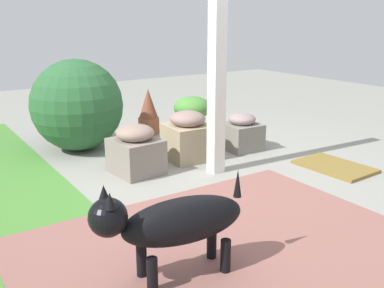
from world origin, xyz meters
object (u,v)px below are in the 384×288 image
object	(u,v)px
stone_planter_near	(188,137)
dog	(173,222)
doormat	(335,166)
round_shrub	(77,105)
stone_planter_mid	(136,150)
stone_planter_nearest	(242,133)
porch_pillar	(217,55)
terracotta_pot_spiky	(148,112)
terracotta_pot_broad	(192,112)

from	to	relation	value
stone_planter_near	dog	world-z (taller)	dog
stone_planter_near	doormat	distance (m)	1.42
stone_planter_near	round_shrub	size ratio (longest dim) A/B	0.51
dog	doormat	world-z (taller)	dog
stone_planter_mid	round_shrub	xyz separation A→B (m)	(1.00, 0.16, 0.26)
stone_planter_near	stone_planter_mid	bearing A→B (deg)	97.18
stone_planter_nearest	dog	xyz separation A→B (m)	(-1.66, 1.86, 0.16)
porch_pillar	stone_planter_near	world-z (taller)	porch_pillar
stone_planter_near	doormat	size ratio (longest dim) A/B	0.72
porch_pillar	terracotta_pot_spiky	distance (m)	1.73
stone_planter_near	dog	distance (m)	2.09
porch_pillar	stone_planter_mid	xyz separation A→B (m)	(0.37, 0.61, -0.84)
porch_pillar	dog	size ratio (longest dim) A/B	2.46
terracotta_pot_broad	doormat	bearing A→B (deg)	-165.58
round_shrub	dog	distance (m)	2.66
stone_planter_mid	terracotta_pot_broad	world-z (taller)	terracotta_pot_broad
stone_planter_nearest	doormat	distance (m)	1.02
stone_planter_nearest	round_shrub	xyz separation A→B (m)	(0.97, 1.42, 0.29)
stone_planter_mid	terracotta_pot_broad	size ratio (longest dim) A/B	0.99
porch_pillar	stone_planter_near	xyz separation A→B (m)	(0.45, 0.01, -0.82)
terracotta_pot_broad	dog	bearing A→B (deg)	144.25
round_shrub	terracotta_pot_broad	distance (m)	1.34
stone_planter_mid	terracotta_pot_spiky	xyz separation A→B (m)	(1.17, -0.76, 0.05)
terracotta_pot_spiky	doormat	world-z (taller)	terracotta_pot_spiky
dog	round_shrub	bearing A→B (deg)	-9.44
round_shrub	dog	xyz separation A→B (m)	(-2.62, 0.44, -0.14)
stone_planter_near	terracotta_pot_spiky	distance (m)	1.10
stone_planter_nearest	doormat	world-z (taller)	stone_planter_nearest
stone_planter_mid	terracotta_pot_spiky	world-z (taller)	terracotta_pot_spiky
stone_planter_nearest	doormat	xyz separation A→B (m)	(-0.95, -0.34, -0.17)
terracotta_pot_broad	dog	xyz separation A→B (m)	(-2.43, 1.75, 0.06)
porch_pillar	stone_planter_nearest	bearing A→B (deg)	-57.72
porch_pillar	dog	world-z (taller)	porch_pillar
stone_planter_nearest	dog	distance (m)	2.50
terracotta_pot_broad	doormat	world-z (taller)	terracotta_pot_broad
stone_planter_mid	terracotta_pot_broad	bearing A→B (deg)	-54.82
stone_planter_nearest	terracotta_pot_spiky	xyz separation A→B (m)	(1.13, 0.50, 0.08)
terracotta_pot_broad	dog	size ratio (longest dim) A/B	0.55
terracotta_pot_spiky	dog	bearing A→B (deg)	154.00
dog	doormat	distance (m)	2.33
stone_planter_nearest	stone_planter_near	distance (m)	0.66
stone_planter_mid	terracotta_pot_spiky	distance (m)	1.39
stone_planter_nearest	dog	bearing A→B (deg)	131.72
stone_planter_mid	terracotta_pot_broad	distance (m)	1.41
stone_planter_mid	doormat	xyz separation A→B (m)	(-0.92, -1.60, -0.20)
terracotta_pot_spiky	doormat	distance (m)	2.26
stone_planter_near	round_shrub	world-z (taller)	round_shrub
round_shrub	terracotta_pot_broad	xyz separation A→B (m)	(-0.19, -1.32, -0.19)
round_shrub	terracotta_pot_spiky	bearing A→B (deg)	-79.89
porch_pillar	terracotta_pot_broad	distance (m)	1.51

